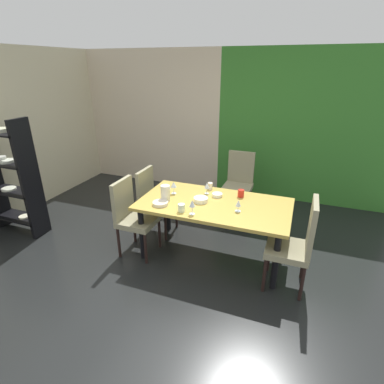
# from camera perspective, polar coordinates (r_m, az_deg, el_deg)

# --- Properties ---
(ground_plane) EXTENTS (5.85, 5.56, 0.02)m
(ground_plane) POSITION_cam_1_polar(r_m,az_deg,el_deg) (3.70, -5.70, -15.06)
(ground_plane) COLOR black
(back_panel_interior) EXTENTS (2.82, 0.10, 2.54)m
(back_panel_interior) POSITION_cam_1_polar(r_m,az_deg,el_deg) (6.11, -7.89, 13.55)
(back_panel_interior) COLOR beige
(back_panel_interior) RESTS_ON ground_plane
(garden_window_panel) EXTENTS (3.03, 0.10, 2.54)m
(garden_window_panel) POSITION_cam_1_polar(r_m,az_deg,el_deg) (5.40, 21.28, 10.97)
(garden_window_panel) COLOR #337328
(garden_window_panel) RESTS_ON ground_plane
(dining_table) EXTENTS (1.81, 0.96, 0.73)m
(dining_table) POSITION_cam_1_polar(r_m,az_deg,el_deg) (3.65, 4.22, -3.20)
(dining_table) COLOR #B89941
(dining_table) RESTS_ON ground_plane
(chair_left_near) EXTENTS (0.45, 0.44, 0.98)m
(chair_left_near) POSITION_cam_1_polar(r_m,az_deg,el_deg) (3.84, -11.34, -4.08)
(chair_left_near) COLOR gray
(chair_left_near) RESTS_ON ground_plane
(chair_head_far) EXTENTS (0.44, 0.44, 1.00)m
(chair_head_far) POSITION_cam_1_polar(r_m,az_deg,el_deg) (4.86, 8.91, 2.16)
(chair_head_far) COLOR gray
(chair_head_far) RESTS_ON ground_plane
(chair_right_near) EXTENTS (0.44, 0.44, 1.05)m
(chair_right_near) POSITION_cam_1_polar(r_m,az_deg,el_deg) (3.34, 19.42, -9.01)
(chair_right_near) COLOR gray
(chair_right_near) RESTS_ON ground_plane
(chair_left_far) EXTENTS (0.45, 0.44, 0.93)m
(chair_left_far) POSITION_cam_1_polar(r_m,az_deg,el_deg) (4.28, -7.36, -1.04)
(chair_left_far) COLOR gray
(chair_left_far) RESTS_ON ground_plane
(display_shelf) EXTENTS (0.80, 0.30, 1.66)m
(display_shelf) POSITION_cam_1_polar(r_m,az_deg,el_deg) (4.85, -31.39, 2.59)
(display_shelf) COLOR black
(display_shelf) RESTS_ON ground_plane
(wine_glass_north) EXTENTS (0.07, 0.07, 0.14)m
(wine_glass_north) POSITION_cam_1_polar(r_m,az_deg,el_deg) (3.41, 8.82, -2.21)
(wine_glass_north) COLOR silver
(wine_glass_north) RESTS_ON dining_table
(wine_glass_near_shelf) EXTENTS (0.06, 0.06, 0.15)m
(wine_glass_near_shelf) POSITION_cam_1_polar(r_m,az_deg,el_deg) (3.83, 2.85, 1.19)
(wine_glass_near_shelf) COLOR silver
(wine_glass_near_shelf) RESTS_ON dining_table
(wine_glass_left) EXTENTS (0.07, 0.07, 0.16)m
(wine_glass_left) POSITION_cam_1_polar(r_m,az_deg,el_deg) (3.83, -3.52, 1.35)
(wine_glass_left) COLOR silver
(wine_glass_left) RESTS_ON dining_table
(wine_glass_rear) EXTENTS (0.07, 0.07, 0.17)m
(wine_glass_rear) POSITION_cam_1_polar(r_m,az_deg,el_deg) (3.29, 0.04, -2.29)
(wine_glass_rear) COLOR silver
(wine_glass_rear) RESTS_ON dining_table
(serving_bowl_east) EXTENTS (0.17, 0.17, 0.05)m
(serving_bowl_east) POSITION_cam_1_polar(r_m,az_deg,el_deg) (3.63, 1.69, -1.46)
(serving_bowl_east) COLOR white
(serving_bowl_east) RESTS_ON dining_table
(serving_bowl_near_window) EXTENTS (0.13, 0.13, 0.04)m
(serving_bowl_near_window) POSITION_cam_1_polar(r_m,az_deg,el_deg) (3.79, 4.83, -0.56)
(serving_bowl_near_window) COLOR white
(serving_bowl_near_window) RESTS_ON dining_table
(serving_bowl_south) EXTENTS (0.19, 0.19, 0.04)m
(serving_bowl_south) POSITION_cam_1_polar(r_m,az_deg,el_deg) (3.57, -6.05, -2.15)
(serving_bowl_south) COLOR beige
(serving_bowl_south) RESTS_ON dining_table
(cup_right) EXTENTS (0.08, 0.08, 0.09)m
(cup_right) POSITION_cam_1_polar(r_m,az_deg,el_deg) (3.80, 9.30, -0.25)
(cup_right) COLOR red
(cup_right) RESTS_ON dining_table
(cup_west) EXTENTS (0.07, 0.07, 0.09)m
(cup_west) POSITION_cam_1_polar(r_m,az_deg,el_deg) (3.99, 3.48, 1.16)
(cup_west) COLOR #F4E3C8
(cup_west) RESTS_ON dining_table
(cup_front) EXTENTS (0.08, 0.08, 0.09)m
(cup_front) POSITION_cam_1_polar(r_m,az_deg,el_deg) (3.39, -2.03, -3.02)
(cup_front) COLOR #E0F0CC
(cup_front) RESTS_ON dining_table
(pitcher_corner) EXTENTS (0.13, 0.11, 0.20)m
(pitcher_corner) POSITION_cam_1_polar(r_m,az_deg,el_deg) (3.65, -5.08, -0.18)
(pitcher_corner) COLOR silver
(pitcher_corner) RESTS_ON dining_table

